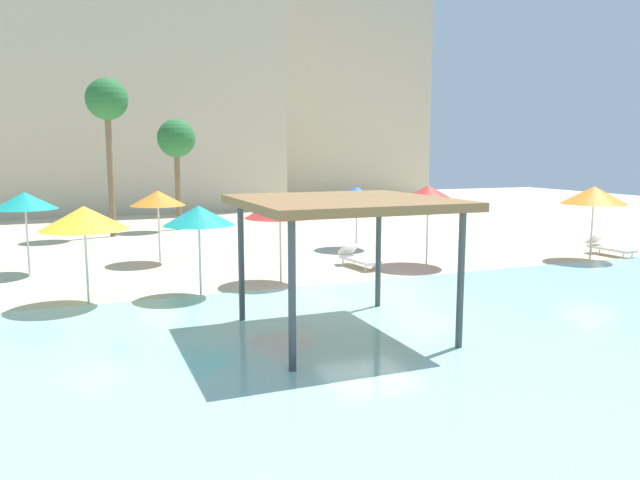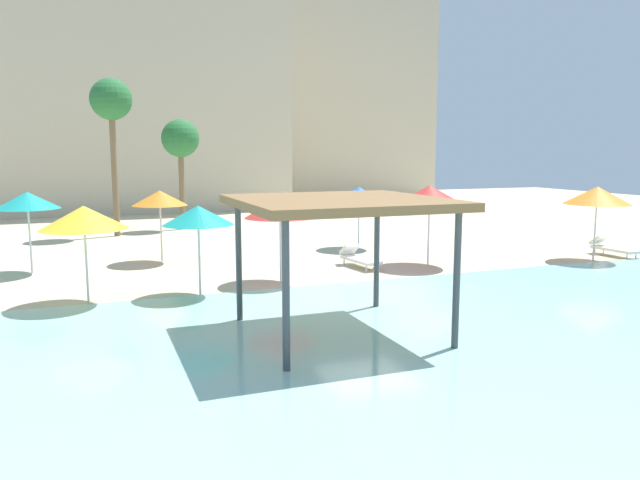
% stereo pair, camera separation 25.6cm
% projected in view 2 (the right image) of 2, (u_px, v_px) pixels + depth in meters
% --- Properties ---
extents(ground_plane, '(80.00, 80.00, 0.00)m').
position_uv_depth(ground_plane, '(368.00, 294.00, 16.86)').
color(ground_plane, beige).
extents(lagoon_water, '(44.00, 13.50, 0.04)m').
position_uv_depth(lagoon_water, '(482.00, 351.00, 12.01)').
color(lagoon_water, '#99D1C6').
rests_on(lagoon_water, ground).
extents(shade_pavilion, '(4.25, 4.25, 2.97)m').
position_uv_depth(shade_pavilion, '(340.00, 207.00, 12.76)').
color(shade_pavilion, '#42474C').
rests_on(shade_pavilion, ground).
extents(beach_umbrella_orange_0, '(1.94, 1.94, 2.58)m').
position_uv_depth(beach_umbrella_orange_0, '(160.00, 198.00, 21.53)').
color(beach_umbrella_orange_0, silver).
rests_on(beach_umbrella_orange_0, ground).
extents(beach_umbrella_red_1, '(2.15, 2.15, 2.57)m').
position_uv_depth(beach_umbrella_red_1, '(280.00, 208.00, 18.07)').
color(beach_umbrella_red_1, silver).
rests_on(beach_umbrella_red_1, ground).
extents(beach_umbrella_teal_2, '(1.94, 1.94, 2.50)m').
position_uv_depth(beach_umbrella_teal_2, '(198.00, 215.00, 16.44)').
color(beach_umbrella_teal_2, silver).
rests_on(beach_umbrella_teal_2, ground).
extents(beach_umbrella_teal_3, '(2.02, 2.02, 2.67)m').
position_uv_depth(beach_umbrella_teal_3, '(27.00, 200.00, 19.52)').
color(beach_umbrella_teal_3, silver).
rests_on(beach_umbrella_teal_3, ground).
extents(beach_umbrella_yellow_4, '(2.21, 2.21, 2.58)m').
position_uv_depth(beach_umbrella_yellow_4, '(84.00, 218.00, 15.51)').
color(beach_umbrella_yellow_4, silver).
rests_on(beach_umbrella_yellow_4, ground).
extents(beach_umbrella_orange_5, '(2.33, 2.33, 2.71)m').
position_uv_depth(beach_umbrella_orange_5, '(597.00, 195.00, 21.79)').
color(beach_umbrella_orange_5, silver).
rests_on(beach_umbrella_orange_5, ground).
extents(beach_umbrella_blue_6, '(2.05, 2.05, 2.53)m').
position_uv_depth(beach_umbrella_blue_6, '(359.00, 194.00, 24.66)').
color(beach_umbrella_blue_6, silver).
rests_on(beach_umbrella_blue_6, ground).
extents(beach_umbrella_red_7, '(2.39, 2.39, 2.80)m').
position_uv_depth(beach_umbrella_red_7, '(430.00, 195.00, 20.86)').
color(beach_umbrella_red_7, silver).
rests_on(beach_umbrella_red_7, ground).
extents(lounge_chair_0, '(0.71, 1.93, 0.74)m').
position_uv_depth(lounge_chair_0, '(611.00, 247.00, 23.13)').
color(lounge_chair_0, white).
rests_on(lounge_chair_0, ground).
extents(lounge_chair_1, '(0.84, 1.96, 0.74)m').
position_uv_depth(lounge_chair_1, '(358.00, 257.00, 20.87)').
color(lounge_chair_1, white).
rests_on(lounge_chair_1, ground).
extents(palm_tree_0, '(1.90, 1.90, 7.28)m').
position_uv_depth(palm_tree_0, '(111.00, 104.00, 27.74)').
color(palm_tree_0, brown).
rests_on(palm_tree_0, ground).
extents(palm_tree_1, '(1.90, 1.90, 5.57)m').
position_uv_depth(palm_tree_1, '(180.00, 141.00, 30.49)').
color(palm_tree_1, brown).
rests_on(palm_tree_1, ground).
extents(hotel_block_0, '(21.31, 9.56, 17.15)m').
position_uv_depth(hotel_block_0, '(121.00, 83.00, 41.23)').
color(hotel_block_0, beige).
rests_on(hotel_block_0, ground).
extents(hotel_block_1, '(22.88, 11.30, 20.76)m').
position_uv_depth(hotel_block_1, '(293.00, 79.00, 54.06)').
color(hotel_block_1, beige).
rests_on(hotel_block_1, ground).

